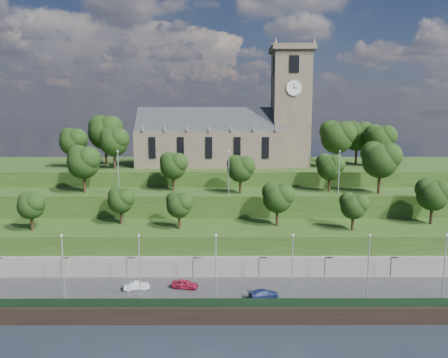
{
  "coord_description": "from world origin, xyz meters",
  "views": [
    {
      "loc": [
        -1.12,
        -52.29,
        26.54
      ],
      "look_at": [
        -0.85,
        30.0,
        14.27
      ],
      "focal_mm": 35.0,
      "sensor_mm": 36.0,
      "label": 1
    }
  ],
  "objects_px": {
    "church": "(231,132)",
    "car_right": "(264,294)",
    "car_middle": "(136,286)",
    "car_left": "(185,284)"
  },
  "relations": [
    {
      "from": "church",
      "to": "car_middle",
      "type": "relative_size",
      "value": 10.83
    },
    {
      "from": "car_left",
      "to": "car_right",
      "type": "bearing_deg",
      "value": -94.99
    },
    {
      "from": "car_left",
      "to": "church",
      "type": "bearing_deg",
      "value": 1.75
    },
    {
      "from": "church",
      "to": "car_right",
      "type": "xyz_separation_m",
      "value": [
        3.6,
        -42.58,
        -19.92
      ]
    },
    {
      "from": "church",
      "to": "car_right",
      "type": "height_order",
      "value": "church"
    },
    {
      "from": "car_right",
      "to": "car_middle",
      "type": "bearing_deg",
      "value": 62.63
    },
    {
      "from": "car_left",
      "to": "car_middle",
      "type": "height_order",
      "value": "car_left"
    },
    {
      "from": "car_middle",
      "to": "church",
      "type": "bearing_deg",
      "value": -32.27
    },
    {
      "from": "church",
      "to": "car_middle",
      "type": "distance_m",
      "value": 46.54
    },
    {
      "from": "car_middle",
      "to": "car_right",
      "type": "relative_size",
      "value": 0.86
    }
  ]
}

